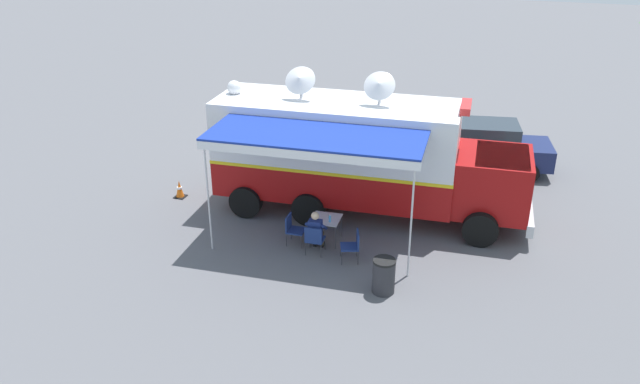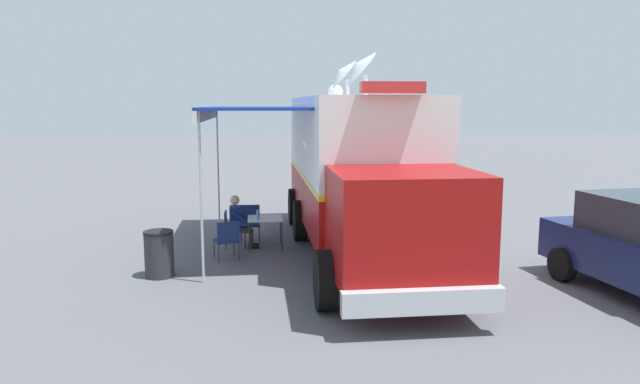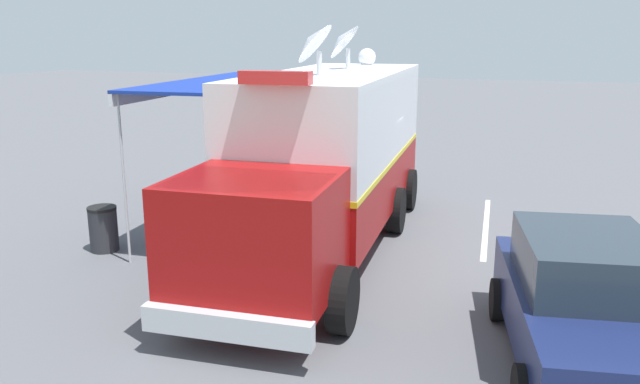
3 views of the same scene
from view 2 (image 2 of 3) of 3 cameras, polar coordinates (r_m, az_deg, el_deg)
name	(u,v)px [view 2 (image 2 of 3)]	position (r m, az deg, el deg)	size (l,w,h in m)	color
ground_plane	(353,244)	(14.13, 3.30, -5.08)	(100.00, 100.00, 0.00)	#5B5B60
lot_stripe	(458,227)	(16.38, 13.36, -3.39)	(0.12, 4.80, 0.01)	silver
command_truck	(358,167)	(13.06, 3.79, 2.47)	(5.30, 9.62, 4.53)	#9E0F0F
folding_table	(265,220)	(13.56, -5.40, -2.77)	(0.85, 0.85, 0.73)	silver
water_bottle	(258,215)	(13.37, -6.12, -2.24)	(0.07, 0.07, 0.22)	#4C99D8
folding_chair_at_table	(231,227)	(13.72, -8.73, -3.38)	(0.51, 0.51, 0.87)	navy
folding_chair_beside_table	(250,220)	(14.45, -6.88, -2.74)	(0.51, 0.51, 0.87)	navy
folding_chair_spare_by_truck	(227,237)	(12.66, -9.09, -4.40)	(0.61, 0.61, 0.87)	navy
seated_responder	(239,221)	(13.69, -7.95, -2.80)	(0.68, 0.57, 1.25)	navy
trash_bin	(159,254)	(11.79, -15.50, -5.86)	(0.57, 0.57, 0.91)	#2D2D33
traffic_cone	(312,199)	(18.99, -0.81, -0.67)	(0.36, 0.36, 0.58)	black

